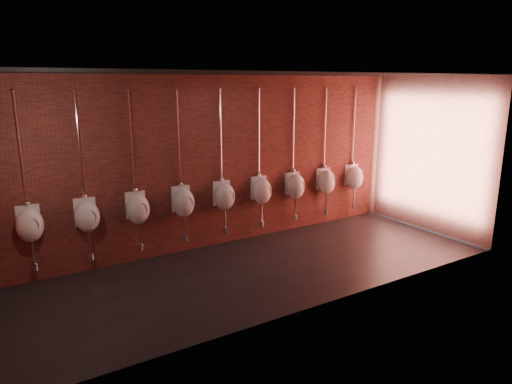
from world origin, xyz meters
The scene contains 11 objects.
ground centered at (0.00, 0.00, 0.00)m, with size 8.50×8.50×0.00m, color black.
room_shell centered at (0.00, 0.00, 2.01)m, with size 8.54×3.04×3.22m.
urinal_0 centered at (-3.22, 1.36, 0.98)m, with size 0.44×0.40×2.72m.
urinal_1 centered at (-2.39, 1.36, 0.98)m, with size 0.44×0.40×2.72m.
urinal_2 centered at (-1.56, 1.36, 0.98)m, with size 0.44×0.40×2.72m.
urinal_3 centered at (-0.73, 1.36, 0.98)m, with size 0.44×0.40×2.72m.
urinal_4 centered at (0.10, 1.36, 0.98)m, with size 0.44×0.40×2.72m.
urinal_5 centered at (0.94, 1.36, 0.98)m, with size 0.44×0.40×2.72m.
urinal_6 centered at (1.77, 1.36, 0.98)m, with size 0.44×0.40×2.72m.
urinal_7 centered at (2.60, 1.36, 0.98)m, with size 0.44×0.40×2.72m.
urinal_8 centered at (3.43, 1.36, 0.98)m, with size 0.44×0.40×2.72m.
Camera 1 is at (-3.79, -6.04, 3.08)m, focal length 32.00 mm.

